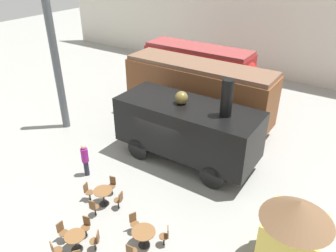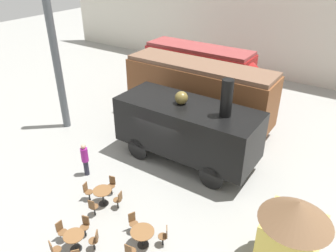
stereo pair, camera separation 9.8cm
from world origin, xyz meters
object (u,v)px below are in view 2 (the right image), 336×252
steam_locomotive (187,127)px  visitor_person (85,158)px  ticket_kiosk (292,233)px  cafe_table_mid (142,234)px  cafe_table_near (103,193)px  cafe_chair_0 (112,184)px  streamlined_locomotive (207,70)px  passenger_coach_wooden (198,90)px  cafe_table_far (74,239)px

steam_locomotive → visitor_person: size_ratio=4.12×
ticket_kiosk → cafe_table_mid: bearing=-157.1°
cafe_table_near → cafe_chair_0: (-0.18, 0.76, -0.06)m
streamlined_locomotive → steam_locomotive: 8.11m
streamlined_locomotive → cafe_table_mid: 14.11m
streamlined_locomotive → passenger_coach_wooden: passenger_coach_wooden is taller
steam_locomotive → ticket_kiosk: steam_locomotive is taller
cafe_chair_0 → visitor_person: visitor_person is taller
steam_locomotive → cafe_table_near: 5.24m
cafe_table_near → steam_locomotive: bearing=75.7°
cafe_table_mid → cafe_table_far: cafe_table_far is taller
ticket_kiosk → streamlined_locomotive: bearing=129.1°
cafe_table_mid → cafe_table_far: 2.48m
cafe_table_mid → visitor_person: visitor_person is taller
streamlined_locomotive → cafe_chair_0: size_ratio=10.84×
cafe_table_far → cafe_chair_0: size_ratio=0.88×
cafe_table_far → ticket_kiosk: 7.57m
passenger_coach_wooden → cafe_table_far: size_ratio=12.02×
visitor_person → cafe_chair_0: bearing=-9.4°
passenger_coach_wooden → cafe_table_far: 11.36m
passenger_coach_wooden → cafe_table_far: (1.19, -11.16, -1.72)m
streamlined_locomotive → cafe_table_mid: streamlined_locomotive is taller
cafe_chair_0 → passenger_coach_wooden: bearing=167.9°
passenger_coach_wooden → visitor_person: bearing=-103.3°
cafe_chair_0 → ticket_kiosk: ticket_kiosk is taller
steam_locomotive → ticket_kiosk: size_ratio=2.38×
ticket_kiosk → cafe_table_near: bearing=-171.3°
cafe_table_mid → visitor_person: bearing=158.9°
cafe_table_near → cafe_table_far: cafe_table_near is taller
passenger_coach_wooden → streamlined_locomotive: bearing=110.8°
cafe_table_near → passenger_coach_wooden: bearing=92.1°
cafe_table_mid → cafe_table_far: bearing=-141.6°
streamlined_locomotive → cafe_table_mid: bearing=-71.2°
visitor_person → passenger_coach_wooden: bearing=76.7°
cafe_chair_0 → visitor_person: bearing=-112.5°
cafe_table_near → ticket_kiosk: size_ratio=0.27×
streamlined_locomotive → steam_locomotive: bearing=-68.6°
passenger_coach_wooden → cafe_table_near: 8.96m
passenger_coach_wooden → cafe_chair_0: (0.15, -8.04, -1.76)m
cafe_table_far → visitor_person: visitor_person is taller
steam_locomotive → cafe_table_near: steam_locomotive is taller
passenger_coach_wooden → steam_locomotive: steam_locomotive is taller
passenger_coach_wooden → cafe_chair_0: 8.23m
passenger_coach_wooden → ticket_kiosk: size_ratio=3.05×
visitor_person → cafe_table_far: bearing=-48.9°
passenger_coach_wooden → cafe_table_mid: passenger_coach_wooden is taller
cafe_table_mid → visitor_person: size_ratio=0.51×
cafe_table_far → visitor_person: bearing=131.1°
cafe_table_far → streamlined_locomotive: bearing=99.9°
streamlined_locomotive → steam_locomotive: (2.96, -7.55, -0.23)m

